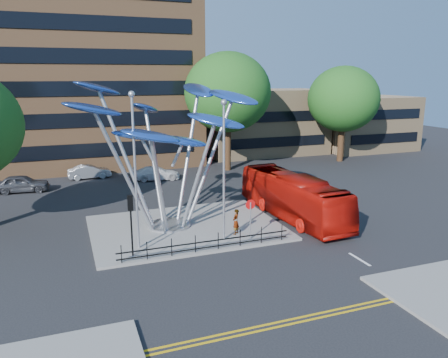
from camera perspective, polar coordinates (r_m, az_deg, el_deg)
name	(u,v)px	position (r m, az deg, el deg)	size (l,w,h in m)	color
ground	(235,262)	(23.72, 1.41, -10.84)	(120.00, 120.00, 0.00)	black
traffic_island	(186,228)	(28.68, -4.95, -6.34)	(12.00, 9.00, 0.15)	slate
double_yellow_near	(289,320)	(18.92, 8.53, -17.72)	(40.00, 0.12, 0.01)	gold
double_yellow_far	(293,324)	(18.70, 9.00, -18.15)	(40.00, 0.12, 0.01)	gold
brick_tower	(73,25)	(52.36, -19.09, 18.47)	(25.00, 15.00, 30.00)	brown
low_building_near	(264,122)	(55.85, 5.25, 7.45)	(15.00, 8.00, 8.00)	tan
low_building_far	(365,123)	(61.65, 17.97, 6.95)	(12.00, 8.00, 7.00)	tan
tree_right	(228,92)	(45.07, 0.48, 11.24)	(8.80, 8.80, 12.11)	black
tree_far	(343,99)	(51.79, 15.33, 10.02)	(8.00, 8.00, 10.81)	black
leaf_sculpture	(164,123)	(27.56, -7.78, 7.31)	(12.72, 9.54, 9.51)	#9EA0A5
street_lamp_left	(135,158)	(24.23, -11.60, 2.71)	(0.36, 0.36, 8.80)	#9EA0A5
street_lamp_right	(224,158)	(25.04, -0.02, 2.72)	(0.36, 0.36, 8.30)	#9EA0A5
traffic_light_island	(131,212)	(23.86, -12.09, -4.28)	(0.28, 0.18, 3.42)	black
no_entry_sign_island	(250,212)	(25.97, 3.47, -4.39)	(0.60, 0.10, 2.45)	#9EA0A5
pedestrian_railing_front	(207,244)	(24.66, -2.25, -8.48)	(10.00, 0.06, 1.00)	black
red_bus	(292,196)	(30.75, 8.94, -2.26)	(2.56, 10.96, 3.05)	#A50E07
pedestrian	(236,222)	(27.01, 1.55, -5.60)	(0.58, 0.38, 1.60)	gray
parked_car_left	(22,184)	(40.98, -24.90, -0.54)	(1.76, 4.37, 1.49)	#46474E
parked_car_mid	(89,172)	(44.06, -17.17, 0.90)	(1.39, 4.00, 1.32)	#ADB0B5
parked_car_right	(157,173)	(42.09, -8.80, 0.76)	(1.79, 4.40, 1.28)	silver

